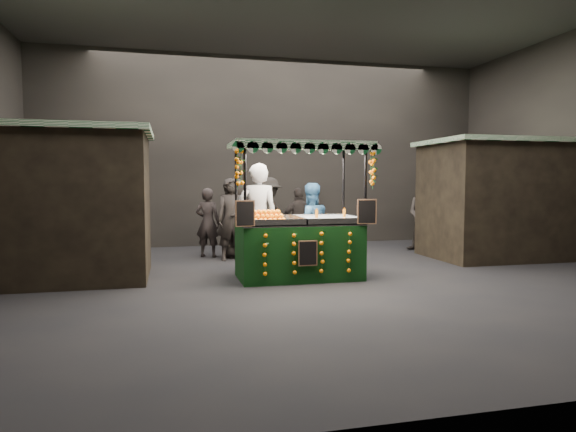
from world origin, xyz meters
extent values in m
plane|color=black|center=(0.00, 0.00, 0.00)|extent=(12.00, 12.00, 0.00)
cube|color=black|center=(0.00, 5.00, 2.50)|extent=(12.00, 0.10, 5.00)
cube|color=black|center=(0.00, -5.00, 2.50)|extent=(12.00, 0.10, 5.00)
cube|color=black|center=(-4.40, 1.00, 1.25)|extent=(2.80, 2.00, 2.50)
cube|color=#104D22|center=(-4.40, 1.00, 2.55)|extent=(3.00, 2.20, 0.10)
cube|color=black|center=(4.40, 1.50, 1.25)|extent=(2.80, 2.00, 2.50)
cube|color=#104D22|center=(4.40, 1.50, 2.55)|extent=(3.00, 2.20, 0.10)
cube|color=black|center=(-0.44, 0.22, 0.47)|extent=(2.09, 1.14, 0.95)
cube|color=#A8ABAF|center=(-0.44, 0.22, 0.97)|extent=(2.09, 1.14, 0.04)
cylinder|color=black|center=(-1.45, -0.33, 1.14)|extent=(0.05, 0.05, 2.28)
cylinder|color=black|center=(0.58, -0.33, 1.14)|extent=(0.05, 0.05, 2.28)
cylinder|color=black|center=(-1.45, 0.76, 1.14)|extent=(0.05, 0.05, 2.28)
cylinder|color=black|center=(0.58, 0.76, 1.14)|extent=(0.05, 0.05, 2.28)
cube|color=#104D22|center=(-0.44, 0.22, 2.32)|extent=(2.33, 1.38, 0.08)
cube|color=white|center=(0.13, 0.22, 1.03)|extent=(0.93, 1.03, 0.08)
cube|color=black|center=(-1.46, -0.38, 1.19)|extent=(0.32, 0.09, 0.42)
cube|color=black|center=(0.59, -0.38, 1.19)|extent=(0.32, 0.09, 0.42)
cube|color=black|center=(-0.44, -0.39, 0.52)|extent=(0.32, 0.02, 0.42)
imported|color=gray|center=(-1.01, 1.01, 1.01)|extent=(0.81, 0.60, 2.03)
imported|color=navy|center=(0.03, 1.11, 0.83)|extent=(0.83, 0.66, 1.66)
imported|color=black|center=(-1.33, 2.46, 0.88)|extent=(0.65, 0.43, 1.76)
imported|color=#2D2724|center=(3.41, 2.80, 0.88)|extent=(1.08, 1.05, 1.76)
imported|color=#2B2623|center=(0.30, 2.98, 0.78)|extent=(0.93, 0.44, 1.55)
imported|color=#292521|center=(-0.27, 3.78, 0.90)|extent=(1.33, 1.06, 1.80)
imported|color=#282320|center=(-1.20, 2.83, 0.88)|extent=(1.03, 0.92, 1.77)
imported|color=#2B2423|center=(4.50, 3.89, 0.90)|extent=(1.27, 1.72, 1.80)
imported|color=#2A2522|center=(1.11, 4.60, 0.81)|extent=(0.61, 0.70, 1.63)
imported|color=#2C2423|center=(-1.80, 3.04, 0.78)|extent=(0.67, 0.58, 1.55)
camera|label=1|loc=(-2.59, -8.06, 1.68)|focal=30.72mm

